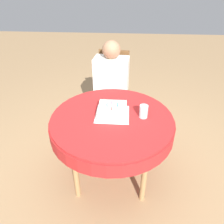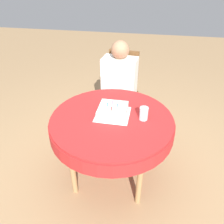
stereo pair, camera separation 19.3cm
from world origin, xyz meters
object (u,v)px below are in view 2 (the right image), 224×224
Objects in this scene: birthday_cake at (113,111)px; drinking_glass at (144,114)px; person at (119,79)px; chair at (121,89)px.

birthday_cake is 2.16× the size of drinking_glass.
person is at bearing 113.27° from drinking_glass.
chair is 0.21m from person.
person is 0.88m from drinking_glass.
person is 0.79m from birthday_cake.
birthday_cake is at bearing -79.45° from person.
person is 4.60× the size of birthday_cake.
birthday_cake is at bearing 175.57° from drinking_glass.
drinking_glass is at bearing -4.43° from birthday_cake.
person is (-0.01, -0.10, 0.18)m from chair.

